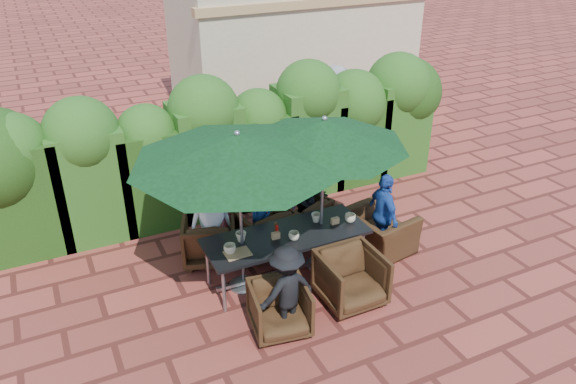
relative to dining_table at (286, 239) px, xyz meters
name	(u,v)px	position (x,y,z in m)	size (l,w,h in m)	color
ground	(289,267)	(0.15, 0.21, -0.68)	(80.00, 80.00, 0.00)	maroon
dining_table	(286,239)	(0.00, 0.00, 0.00)	(2.41, 0.90, 0.75)	black
umbrella_left	(238,148)	(-0.66, 0.06, 1.54)	(2.91, 2.91, 2.46)	gray
umbrella_right	(324,133)	(0.61, 0.05, 1.54)	(2.39, 2.39, 2.46)	gray
chair_far_left	(209,237)	(-0.88, 0.94, -0.26)	(0.81, 0.76, 0.83)	black
chair_far_mid	(263,227)	(-0.02, 0.83, -0.25)	(0.83, 0.78, 0.85)	black
chair_far_right	(302,216)	(0.73, 0.94, -0.28)	(0.76, 0.71, 0.78)	black
chair_near_left	(280,307)	(-0.58, -1.01, -0.30)	(0.73, 0.69, 0.76)	black
chair_near_right	(351,276)	(0.57, -0.91, -0.25)	(0.83, 0.78, 0.85)	black
chair_end_right	(380,225)	(1.68, 0.05, -0.23)	(1.02, 0.66, 0.89)	black
adult_far_left	(211,223)	(-0.86, 0.86, 0.02)	(0.69, 0.41, 1.40)	white
adult_far_mid	(261,217)	(-0.02, 0.88, -0.08)	(0.43, 0.35, 1.19)	#1E48A4
adult_far_right	(310,201)	(0.89, 0.93, -0.04)	(0.61, 0.37, 1.28)	black
adult_near_left	(286,290)	(-0.49, -1.04, -0.04)	(0.81, 0.37, 1.27)	black
adult_end_right	(384,214)	(1.68, -0.03, 0.01)	(0.80, 0.40, 1.37)	#1E48A4
child_left	(229,226)	(-0.51, 1.05, -0.23)	(0.32, 0.26, 0.90)	#F2557B
child_right	(287,214)	(0.50, 1.00, -0.23)	(0.32, 0.26, 0.90)	#9B4CA6
pedestrian_a	(277,118)	(1.91, 4.46, 0.08)	(1.42, 0.51, 1.52)	#258A46
pedestrian_b	(301,103)	(2.61, 4.68, 0.24)	(0.88, 0.54, 1.84)	#F2557B
pedestrian_c	(336,104)	(3.34, 4.38, 0.21)	(1.14, 0.52, 1.78)	gray
cup_a	(230,249)	(-0.90, -0.10, 0.14)	(0.17, 0.17, 0.14)	beige
cup_b	(241,237)	(-0.65, 0.12, 0.15)	(0.15, 0.15, 0.14)	beige
cup_c	(294,236)	(0.04, -0.17, 0.14)	(0.16, 0.16, 0.12)	beige
cup_d	(316,218)	(0.57, 0.14, 0.14)	(0.14, 0.14, 0.14)	beige
cup_e	(350,218)	(1.02, -0.09, 0.14)	(0.17, 0.17, 0.13)	beige
ketchup_bottle	(277,231)	(-0.13, 0.03, 0.16)	(0.04, 0.04, 0.17)	#B20C0A
sauce_bottle	(276,227)	(-0.11, 0.12, 0.16)	(0.04, 0.04, 0.17)	#4C230C
serving_tray	(238,253)	(-0.82, -0.16, 0.08)	(0.35, 0.25, 0.02)	#A98151
number_block_left	(276,236)	(-0.18, -0.03, 0.12)	(0.12, 0.06, 0.10)	tan
number_block_right	(335,221)	(0.79, -0.04, 0.12)	(0.12, 0.06, 0.10)	tan
hedge_wall	(231,135)	(0.12, 2.53, 0.68)	(9.10, 1.60, 2.54)	#15350E
building	(293,45)	(3.65, 7.20, 0.93)	(6.20, 3.08, 3.20)	beige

